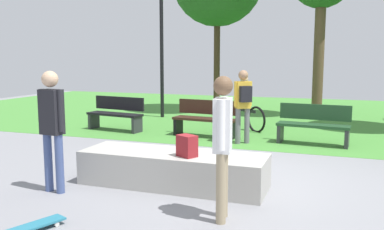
{
  "coord_description": "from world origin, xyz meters",
  "views": [
    {
      "loc": [
        1.52,
        -6.66,
        1.97
      ],
      "look_at": [
        -0.82,
        -0.04,
        0.99
      ],
      "focal_mm": 38.56,
      "sensor_mm": 36.0,
      "label": 1
    }
  ],
  "objects_px": {
    "skateboard_by_ledge": "(31,227)",
    "skater_watching": "(52,122)",
    "skater_performing_trick": "(223,137)",
    "lamp_post": "(162,37)",
    "concrete_ledge": "(173,169)",
    "park_bench_far_left": "(314,124)",
    "backpack_on_ledge": "(187,146)",
    "park_bench_near_path": "(116,113)",
    "cyclist_on_bicycle": "(244,106)",
    "pedestrian_with_backpack": "(243,100)",
    "park_bench_by_oak": "(206,118)"
  },
  "relations": [
    {
      "from": "cyclist_on_bicycle",
      "to": "skater_performing_trick",
      "type": "bearing_deg",
      "value": -79.87
    },
    {
      "from": "skater_watching",
      "to": "skateboard_by_ledge",
      "type": "relative_size",
      "value": 2.19
    },
    {
      "from": "skater_performing_trick",
      "to": "lamp_post",
      "type": "relative_size",
      "value": 0.4
    },
    {
      "from": "backpack_on_ledge",
      "to": "park_bench_near_path",
      "type": "relative_size",
      "value": 0.19
    },
    {
      "from": "skater_performing_trick",
      "to": "skater_watching",
      "type": "distance_m",
      "value": 2.62
    },
    {
      "from": "pedestrian_with_backpack",
      "to": "skateboard_by_ledge",
      "type": "bearing_deg",
      "value": -102.19
    },
    {
      "from": "concrete_ledge",
      "to": "park_bench_by_oak",
      "type": "xyz_separation_m",
      "value": [
        -0.75,
        4.01,
        0.22
      ]
    },
    {
      "from": "skater_performing_trick",
      "to": "park_bench_by_oak",
      "type": "height_order",
      "value": "skater_performing_trick"
    },
    {
      "from": "cyclist_on_bicycle",
      "to": "pedestrian_with_backpack",
      "type": "bearing_deg",
      "value": -78.13
    },
    {
      "from": "skateboard_by_ledge",
      "to": "park_bench_near_path",
      "type": "distance_m",
      "value": 6.68
    },
    {
      "from": "pedestrian_with_backpack",
      "to": "concrete_ledge",
      "type": "bearing_deg",
      "value": -95.5
    },
    {
      "from": "skater_watching",
      "to": "cyclist_on_bicycle",
      "type": "distance_m",
      "value": 6.49
    },
    {
      "from": "skater_performing_trick",
      "to": "park_bench_near_path",
      "type": "height_order",
      "value": "skater_performing_trick"
    },
    {
      "from": "lamp_post",
      "to": "pedestrian_with_backpack",
      "type": "height_order",
      "value": "lamp_post"
    },
    {
      "from": "park_bench_far_left",
      "to": "cyclist_on_bicycle",
      "type": "relative_size",
      "value": 1.08
    },
    {
      "from": "concrete_ledge",
      "to": "park_bench_far_left",
      "type": "xyz_separation_m",
      "value": [
        1.87,
        3.92,
        0.22
      ]
    },
    {
      "from": "concrete_ledge",
      "to": "lamp_post",
      "type": "height_order",
      "value": "lamp_post"
    },
    {
      "from": "lamp_post",
      "to": "pedestrian_with_backpack",
      "type": "relative_size",
      "value": 2.57
    },
    {
      "from": "skater_performing_trick",
      "to": "pedestrian_with_backpack",
      "type": "xyz_separation_m",
      "value": [
        -0.74,
        4.51,
        -0.02
      ]
    },
    {
      "from": "park_bench_by_oak",
      "to": "cyclist_on_bicycle",
      "type": "height_order",
      "value": "cyclist_on_bicycle"
    },
    {
      "from": "skater_watching",
      "to": "pedestrian_with_backpack",
      "type": "xyz_separation_m",
      "value": [
        1.87,
        4.31,
        -0.04
      ]
    },
    {
      "from": "concrete_ledge",
      "to": "park_bench_far_left",
      "type": "bearing_deg",
      "value": 64.55
    },
    {
      "from": "skateboard_by_ledge",
      "to": "park_bench_by_oak",
      "type": "bearing_deg",
      "value": 88.79
    },
    {
      "from": "skater_performing_trick",
      "to": "cyclist_on_bicycle",
      "type": "height_order",
      "value": "skater_performing_trick"
    },
    {
      "from": "skater_performing_trick",
      "to": "park_bench_far_left",
      "type": "bearing_deg",
      "value": 81.0
    },
    {
      "from": "skater_watching",
      "to": "park_bench_by_oak",
      "type": "xyz_separation_m",
      "value": [
        0.79,
        4.88,
        -0.57
      ]
    },
    {
      "from": "cyclist_on_bicycle",
      "to": "skater_watching",
      "type": "bearing_deg",
      "value": -102.92
    },
    {
      "from": "park_bench_near_path",
      "to": "pedestrian_with_backpack",
      "type": "height_order",
      "value": "pedestrian_with_backpack"
    },
    {
      "from": "concrete_ledge",
      "to": "pedestrian_with_backpack",
      "type": "bearing_deg",
      "value": 84.5
    },
    {
      "from": "skater_performing_trick",
      "to": "skateboard_by_ledge",
      "type": "bearing_deg",
      "value": -150.97
    },
    {
      "from": "skater_watching",
      "to": "park_bench_far_left",
      "type": "relative_size",
      "value": 1.09
    },
    {
      "from": "park_bench_near_path",
      "to": "lamp_post",
      "type": "xyz_separation_m",
      "value": [
        0.17,
        2.73,
        2.15
      ]
    },
    {
      "from": "park_bench_by_oak",
      "to": "lamp_post",
      "type": "distance_m",
      "value": 4.25
    },
    {
      "from": "skater_watching",
      "to": "park_bench_far_left",
      "type": "height_order",
      "value": "skater_watching"
    },
    {
      "from": "park_bench_by_oak",
      "to": "park_bench_far_left",
      "type": "height_order",
      "value": "same"
    },
    {
      "from": "skateboard_by_ledge",
      "to": "lamp_post",
      "type": "xyz_separation_m",
      "value": [
        -2.26,
        8.94,
        2.57
      ]
    },
    {
      "from": "cyclist_on_bicycle",
      "to": "park_bench_by_oak",
      "type": "bearing_deg",
      "value": -114.7
    },
    {
      "from": "concrete_ledge",
      "to": "skateboard_by_ledge",
      "type": "bearing_deg",
      "value": -112.16
    },
    {
      "from": "backpack_on_ledge",
      "to": "skateboard_by_ledge",
      "type": "height_order",
      "value": "backpack_on_ledge"
    },
    {
      "from": "cyclist_on_bicycle",
      "to": "park_bench_near_path",
      "type": "bearing_deg",
      "value": -156.65
    },
    {
      "from": "skateboard_by_ledge",
      "to": "cyclist_on_bicycle",
      "type": "relative_size",
      "value": 0.54
    },
    {
      "from": "pedestrian_with_backpack",
      "to": "skater_performing_trick",
      "type": "bearing_deg",
      "value": -80.64
    },
    {
      "from": "skater_watching",
      "to": "park_bench_near_path",
      "type": "xyz_separation_m",
      "value": [
        -1.78,
        4.92,
        -0.57
      ]
    },
    {
      "from": "skater_watching",
      "to": "skateboard_by_ledge",
      "type": "bearing_deg",
      "value": -62.84
    },
    {
      "from": "backpack_on_ledge",
      "to": "park_bench_far_left",
      "type": "xyz_separation_m",
      "value": [
        1.57,
        4.09,
        -0.2
      ]
    },
    {
      "from": "backpack_on_ledge",
      "to": "skateboard_by_ledge",
      "type": "relative_size",
      "value": 0.39
    },
    {
      "from": "concrete_ledge",
      "to": "skater_watching",
      "type": "bearing_deg",
      "value": -150.51
    },
    {
      "from": "pedestrian_with_backpack",
      "to": "cyclist_on_bicycle",
      "type": "bearing_deg",
      "value": 101.87
    },
    {
      "from": "skater_performing_trick",
      "to": "park_bench_by_oak",
      "type": "relative_size",
      "value": 1.07
    },
    {
      "from": "skateboard_by_ledge",
      "to": "skater_watching",
      "type": "bearing_deg",
      "value": 117.16
    }
  ]
}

